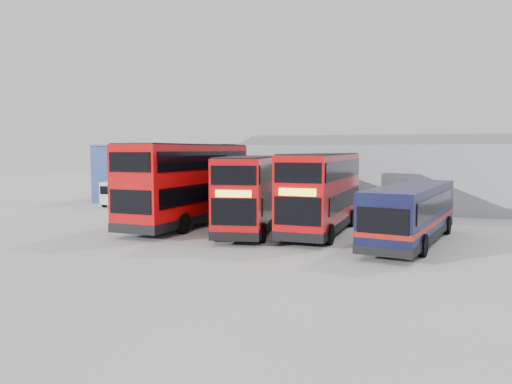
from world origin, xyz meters
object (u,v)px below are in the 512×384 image
object	(u,v)px
double_decker_centre	(251,194)
double_decker_right	(322,193)
office_block	(175,173)
double_decker_left	(188,185)
panel_van	(123,192)
single_decker_blue	(411,215)
maintenance_shed	(432,175)

from	to	relation	value
double_decker_centre	double_decker_right	size ratio (longest dim) A/B	0.97
office_block	double_decker_left	size ratio (longest dim) A/B	1.03
double_decker_left	double_decker_centre	xyz separation A→B (m)	(4.35, -0.95, -0.36)
double_decker_centre	office_block	bearing A→B (deg)	121.73
panel_van	office_block	bearing A→B (deg)	52.94
double_decker_centre	panel_van	bearing A→B (deg)	138.13
double_decker_left	single_decker_blue	xyz separation A→B (m)	(13.07, -2.13, -1.05)
double_decker_left	single_decker_blue	bearing A→B (deg)	175.07
maintenance_shed	panel_van	size ratio (longest dim) A/B	6.22
maintenance_shed	panel_van	world-z (taller)	maintenance_shed
double_decker_right	panel_van	size ratio (longest dim) A/B	2.16
single_decker_blue	double_decker_right	bearing A→B (deg)	-11.37
double_decker_centre	single_decker_blue	xyz separation A→B (m)	(8.72, -1.17, -0.69)
single_decker_blue	maintenance_shed	bearing A→B (deg)	-83.20
double_decker_right	panel_van	bearing A→B (deg)	157.67
single_decker_blue	panel_van	bearing A→B (deg)	-12.84
panel_van	double_decker_right	bearing A→B (deg)	-32.53
double_decker_left	double_decker_right	world-z (taller)	double_decker_left
double_decker_centre	single_decker_blue	bearing A→B (deg)	-16.45
double_decker_centre	maintenance_shed	bearing A→B (deg)	48.52
office_block	maintenance_shed	distance (m)	22.09
single_decker_blue	office_block	bearing A→B (deg)	-24.48
maintenance_shed	double_decker_right	xyz separation A→B (m)	(-6.25, -14.98, -0.40)
double_decker_left	single_decker_blue	distance (m)	13.29
double_decker_right	office_block	bearing A→B (deg)	143.09
maintenance_shed	office_block	bearing A→B (deg)	-174.79
double_decker_left	panel_van	world-z (taller)	double_decker_left
double_decker_left	double_decker_right	xyz separation A→B (m)	(8.27, -0.08, -0.27)
double_decker_centre	single_decker_blue	world-z (taller)	double_decker_centre
office_block	double_decker_centre	distance (m)	18.21
maintenance_shed	double_decker_centre	bearing A→B (deg)	-122.69
double_decker_right	double_decker_left	bearing A→B (deg)	-178.01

